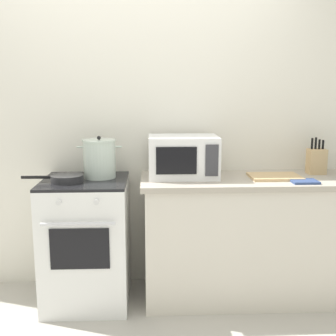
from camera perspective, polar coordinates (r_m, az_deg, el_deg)
back_wall at (r=3.33m, az=0.67°, el=5.41°), size 4.40×0.10×2.50m
lower_cabinet_right at (r=3.26m, az=11.73°, el=-9.55°), size 1.64×0.56×0.88m
countertop_right at (r=3.14m, az=12.04°, el=-1.63°), size 1.70×0.60×0.04m
stove at (r=3.17m, az=-10.94°, el=-9.71°), size 0.60×0.64×0.92m
stock_pot at (r=3.08m, az=-9.25°, el=1.26°), size 0.32×0.24×0.31m
frying_pan at (r=3.00m, az=-13.66°, el=-1.37°), size 0.42×0.22×0.05m
microwave at (r=3.07m, az=2.05°, el=1.57°), size 0.50×0.37×0.30m
cutting_board at (r=3.14m, az=14.24°, el=-1.14°), size 0.36×0.26×0.02m
knife_block at (r=3.38m, az=19.45°, el=0.91°), size 0.13×0.10×0.28m
oven_mitt at (r=3.05m, az=17.96°, el=-1.74°), size 0.18×0.14×0.02m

